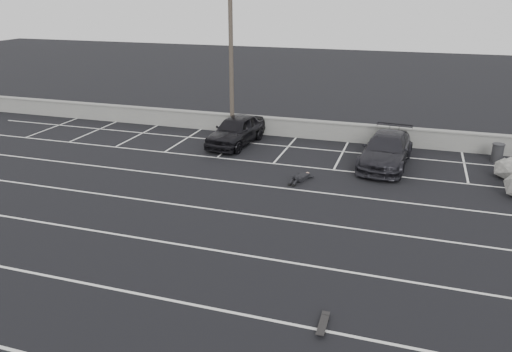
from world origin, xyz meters
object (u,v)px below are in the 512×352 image
(car_right, at_px, (386,150))
(utility_pole, at_px, (231,54))
(trash_bin, at_px, (498,153))
(person, at_px, (303,175))
(skateboard, at_px, (323,324))
(car_left, at_px, (236,130))

(car_right, height_order, utility_pole, utility_pole)
(trash_bin, distance_m, person, 10.22)
(person, bearing_deg, utility_pole, 149.90)
(skateboard, bearing_deg, utility_pole, 116.79)
(utility_pole, height_order, person, utility_pole)
(car_right, distance_m, person, 4.67)
(trash_bin, height_order, skateboard, trash_bin)
(car_left, distance_m, car_right, 8.21)
(utility_pole, bearing_deg, trash_bin, -1.81)
(car_left, xyz_separation_m, person, (4.74, -4.21, -0.59))
(trash_bin, distance_m, skateboard, 16.66)
(utility_pole, distance_m, skateboard, 18.70)
(utility_pole, xyz_separation_m, skateboard, (8.42, -16.05, -4.60))
(car_right, bearing_deg, person, -132.43)
(car_right, relative_size, trash_bin, 5.74)
(car_right, height_order, skateboard, car_right)
(car_right, relative_size, person, 2.37)
(car_right, relative_size, utility_pole, 0.57)
(car_left, relative_size, skateboard, 5.68)
(car_right, bearing_deg, trash_bin, 28.14)
(car_left, distance_m, person, 6.36)
(car_right, bearing_deg, car_left, 177.42)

